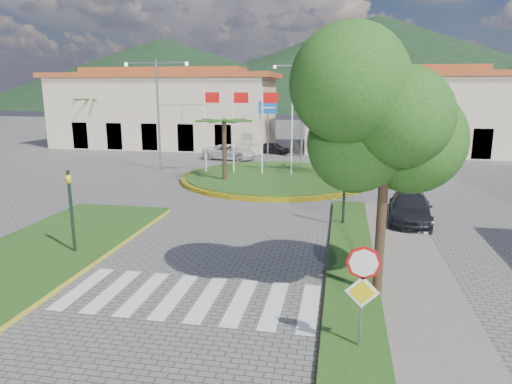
% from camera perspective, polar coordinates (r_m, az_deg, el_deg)
% --- Properties ---
extents(ground, '(160.00, 160.00, 0.00)m').
position_cam_1_polar(ground, '(10.83, -15.99, -21.66)').
color(ground, '#63605E').
rests_on(ground, ground).
extents(sidewalk_right, '(4.00, 28.00, 0.15)m').
position_cam_1_polar(sidewalk_right, '(11.67, 18.42, -18.66)').
color(sidewalk_right, gray).
rests_on(sidewalk_right, ground).
extents(verge_right, '(1.60, 28.00, 0.18)m').
position_cam_1_polar(verge_right, '(11.55, 12.20, -18.53)').
color(verge_right, '#214914').
rests_on(verge_right, ground).
extents(median_left, '(5.00, 14.00, 0.18)m').
position_cam_1_polar(median_left, '(18.57, -25.89, -7.18)').
color(median_left, '#214914').
rests_on(median_left, ground).
extents(crosswalk, '(8.00, 3.00, 0.01)m').
position_cam_1_polar(crosswalk, '(14.01, -8.55, -12.84)').
color(crosswalk, silver).
rests_on(crosswalk, ground).
extents(roundabout_island, '(12.70, 12.70, 6.00)m').
position_cam_1_polar(roundabout_island, '(30.75, 2.46, 1.87)').
color(roundabout_island, yellow).
rests_on(roundabout_island, ground).
extents(stop_sign, '(0.80, 0.11, 2.65)m').
position_cam_1_polar(stop_sign, '(10.74, 13.19, -10.87)').
color(stop_sign, slate).
rests_on(stop_sign, ground).
extents(deciduous_tree, '(3.60, 3.60, 6.80)m').
position_cam_1_polar(deciduous_tree, '(12.96, 16.13, 8.51)').
color(deciduous_tree, black).
rests_on(deciduous_tree, ground).
extents(traffic_light_left, '(0.15, 0.18, 3.20)m').
position_cam_1_polar(traffic_light_left, '(17.72, -22.14, -1.49)').
color(traffic_light_left, black).
rests_on(traffic_light_left, ground).
extents(traffic_light_right, '(0.15, 0.18, 3.20)m').
position_cam_1_polar(traffic_light_right, '(20.30, 11.01, 0.97)').
color(traffic_light_right, black).
rests_on(traffic_light_right, ground).
extents(traffic_light_far, '(0.18, 0.15, 3.20)m').
position_cam_1_polar(traffic_light_far, '(34.32, 16.87, 5.48)').
color(traffic_light_far, black).
rests_on(traffic_light_far, ground).
extents(direction_sign_west, '(1.60, 0.14, 5.20)m').
position_cam_1_polar(direction_sign_west, '(39.43, 1.49, 9.24)').
color(direction_sign_west, slate).
rests_on(direction_sign_west, ground).
extents(direction_sign_east, '(1.60, 0.14, 5.20)m').
position_cam_1_polar(direction_sign_east, '(38.95, 8.86, 9.05)').
color(direction_sign_east, slate).
rests_on(direction_sign_east, ground).
extents(street_lamp_centre, '(4.80, 0.16, 8.00)m').
position_cam_1_polar(street_lamp_centre, '(38.05, 5.80, 10.50)').
color(street_lamp_centre, slate).
rests_on(street_lamp_centre, ground).
extents(street_lamp_west, '(4.80, 0.16, 8.00)m').
position_cam_1_polar(street_lamp_west, '(34.58, -12.14, 10.05)').
color(street_lamp_west, slate).
rests_on(street_lamp_west, ground).
extents(building_left, '(23.32, 9.54, 8.05)m').
position_cam_1_polar(building_left, '(49.44, -11.23, 10.18)').
color(building_left, beige).
rests_on(building_left, ground).
extents(building_right, '(19.08, 9.54, 8.05)m').
position_cam_1_polar(building_right, '(46.28, 18.02, 9.63)').
color(building_right, beige).
rests_on(building_right, ground).
extents(hill_far_west, '(140.00, 140.00, 22.00)m').
position_cam_1_polar(hill_far_west, '(159.40, -11.52, 14.45)').
color(hill_far_west, black).
rests_on(hill_far_west, ground).
extents(hill_far_mid, '(180.00, 180.00, 30.00)m').
position_cam_1_polar(hill_far_mid, '(168.45, 14.88, 15.55)').
color(hill_far_mid, black).
rests_on(hill_far_mid, ground).
extents(hill_near_back, '(110.00, 110.00, 16.00)m').
position_cam_1_polar(hill_near_back, '(138.63, 4.92, 13.68)').
color(hill_near_back, black).
rests_on(hill_near_back, ground).
extents(white_van, '(4.93, 2.97, 1.28)m').
position_cam_1_polar(white_van, '(39.42, -3.33, 5.00)').
color(white_van, silver).
rests_on(white_van, ground).
extents(car_dark_a, '(3.40, 2.35, 1.08)m').
position_cam_1_polar(car_dark_a, '(42.97, 2.19, 5.53)').
color(car_dark_a, black).
rests_on(car_dark_a, ground).
extents(car_dark_b, '(3.58, 1.84, 1.13)m').
position_cam_1_polar(car_dark_b, '(44.01, 11.33, 5.50)').
color(car_dark_b, black).
rests_on(car_dark_b, ground).
extents(car_side_right, '(2.34, 4.76, 1.33)m').
position_cam_1_polar(car_side_right, '(22.08, 18.68, -1.92)').
color(car_side_right, black).
rests_on(car_side_right, ground).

